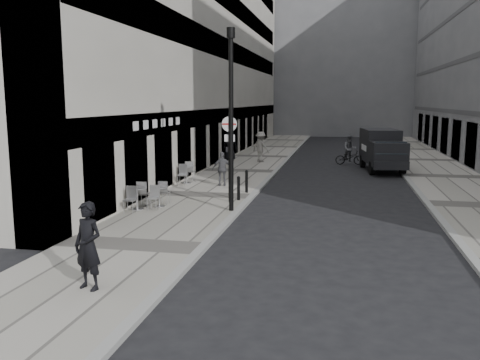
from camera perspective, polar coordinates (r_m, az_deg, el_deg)
The scene contains 18 objects.
ground at distance 11.43m, azimuth -8.23°, elevation -11.95°, with size 120.00×120.00×0.00m, color black.
sidewalk at distance 28.88m, azimuth -0.01°, elevation 0.98°, with size 4.00×60.00×0.12m, color #A69F96.
far_sidewalk at distance 28.82m, azimuth 21.96°, elevation 0.31°, with size 4.00×60.00×0.12m, color #A69F96.
building_left at distance 36.20m, azimuth -4.37°, elevation 16.76°, with size 4.00×45.00×18.00m, color beige.
building_far at distance 66.44m, azimuth 9.80°, elevation 14.80°, with size 24.00×16.00×22.00m, color gray.
walking_man at distance 11.12m, azimuth -16.69°, elevation -7.10°, with size 0.68×0.45×1.87m, color black.
sign_post at distance 19.60m, azimuth -1.19°, elevation 3.85°, with size 0.59×0.09×3.43m.
lamppost at distance 17.96m, azimuth -1.01°, elevation 7.74°, with size 0.29×0.29×6.40m.
bollard_near at distance 21.85m, azimuth 0.74°, elevation -0.23°, with size 0.12×0.12×0.91m, color black.
bollard_far at distance 20.20m, azimuth -0.16°, elevation -1.01°, with size 0.12×0.12×0.89m, color black.
panel_van at distance 30.54m, azimuth 15.63°, elevation 3.51°, with size 2.46×5.25×2.39m.
cyclist at distance 33.04m, azimuth 12.19°, elevation 2.96°, with size 1.81×0.83×1.88m.
pedestrian_a at distance 23.52m, azimuth -1.98°, elevation 1.25°, with size 0.93×0.39×1.58m, color #515155.
pedestrian_b at distance 32.81m, azimuth 2.34°, elevation 3.75°, with size 1.26×0.72×1.95m, color gray.
pedestrian_c at distance 33.57m, azimuth -1.13°, elevation 3.85°, with size 0.94×0.61×1.92m, color black.
cafe_table_near at distance 18.83m, azimuth -11.49°, elevation -1.83°, with size 0.73×1.66×0.94m.
cafe_table_mid at distance 19.17m, azimuth -9.08°, elevation -1.66°, with size 0.69×1.55×0.88m.
cafe_table_far at distance 24.36m, azimuth -6.05°, elevation 0.78°, with size 0.77×1.74×0.99m.
Camera 1 is at (3.66, -10.04, 4.05)m, focal length 38.00 mm.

